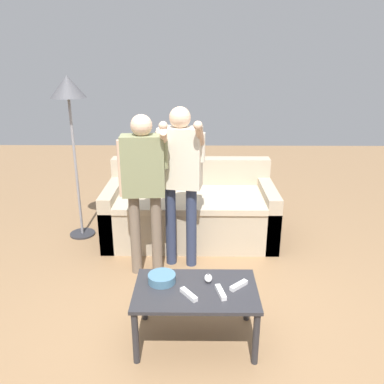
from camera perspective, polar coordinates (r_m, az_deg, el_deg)
The scene contains 11 objects.
ground_plane at distance 3.25m, azimuth 1.25°, elevation -17.51°, with size 12.00×12.00×0.00m, color #93704C.
couch at distance 4.37m, azimuth -0.25°, elevation -2.74°, with size 1.82×0.95×0.81m.
coffee_table at distance 2.82m, azimuth 0.55°, elevation -14.88°, with size 0.85×0.52×0.42m.
snack_bowl at distance 2.85m, azimuth -4.40°, elevation -12.37°, with size 0.20×0.20×0.06m, color teal.
game_remote_nunchuk at distance 2.86m, azimuth 2.38°, elevation -12.38°, with size 0.06×0.09×0.05m.
floor_lamp at distance 4.26m, azimuth -17.48°, elevation 12.88°, with size 0.36×0.36×1.75m.
player_left at distance 3.44m, azimuth -7.04°, elevation 2.08°, with size 0.45×0.29×1.48m.
player_center at distance 3.55m, azimuth -1.68°, elevation 3.22°, with size 0.44×0.39×1.52m.
game_remote_wand_near at distance 2.71m, azimuth -0.48°, elevation -14.65°, with size 0.12×0.15×0.03m.
game_remote_wand_far at distance 2.81m, azimuth 6.80°, elevation -13.31°, with size 0.14×0.13×0.03m.
game_remote_wand_spare at distance 2.73m, azimuth 4.19°, elevation -14.32°, with size 0.07×0.17×0.03m.
Camera 1 is at (-0.04, -2.59, 1.96)m, focal length 36.73 mm.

